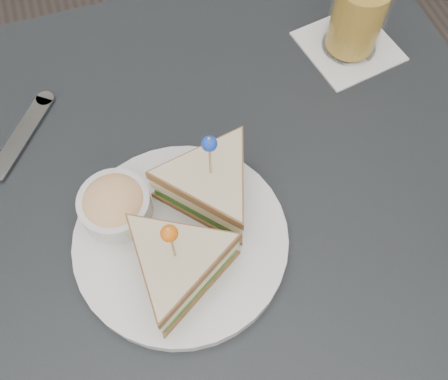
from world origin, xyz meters
TOP-DOWN VIEW (x-y plane):
  - ground_plane at (0.00, 0.00)m, footprint 3.50×3.50m
  - table at (0.00, 0.00)m, footprint 0.80×0.80m
  - plate_meal at (-0.04, -0.01)m, footprint 0.27×0.26m
  - drink_set at (0.26, 0.20)m, footprint 0.14×0.14m

SIDE VIEW (x-z plane):
  - ground_plane at x=0.00m, z-range 0.00..0.00m
  - table at x=0.00m, z-range 0.30..1.05m
  - plate_meal at x=-0.04m, z-range 0.72..0.86m
  - drink_set at x=0.26m, z-range 0.74..0.90m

